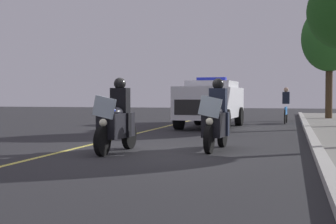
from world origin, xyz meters
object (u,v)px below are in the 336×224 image
police_motorcycle_lead_left (117,122)px  police_motorcycle_lead_right (216,121)px  police_suv (211,101)px  tree_behind_suv (330,39)px  cyclist_background (286,106)px

police_motorcycle_lead_left → police_motorcycle_lead_right: (-0.99, 2.15, 0.00)m
police_motorcycle_lead_left → police_motorcycle_lead_right: same height
police_suv → tree_behind_suv: tree_behind_suv is taller
police_suv → tree_behind_suv: bearing=145.7°
police_motorcycle_lead_right → police_suv: 8.21m
police_suv → cyclist_background: police_suv is taller
police_motorcycle_lead_left → police_motorcycle_lead_right: size_ratio=1.00×
police_motorcycle_lead_left → cyclist_background: 13.16m
police_suv → cyclist_background: 4.64m
police_suv → police_motorcycle_lead_left: bearing=-4.4°
police_motorcycle_lead_left → tree_behind_suv: 17.90m
police_suv → cyclist_background: bearing=140.7°
police_motorcycle_lead_left → tree_behind_suv: (-16.54, 5.80, 3.63)m
police_motorcycle_lead_right → police_suv: bearing=-169.8°
police_motorcycle_lead_right → cyclist_background: (-11.66, 1.48, 0.14)m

